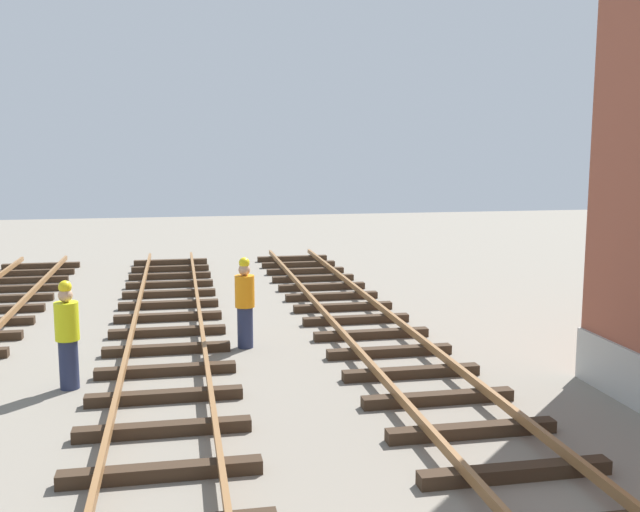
% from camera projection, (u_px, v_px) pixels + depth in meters
% --- Properties ---
extents(track_worker_foreground, '(0.40, 0.40, 1.87)m').
position_uv_depth(track_worker_foreground, '(67.00, 335.00, 12.41)').
color(track_worker_foreground, '#262D4C').
rests_on(track_worker_foreground, ground).
extents(track_worker_distant, '(0.40, 0.40, 1.87)m').
position_uv_depth(track_worker_distant, '(245.00, 303.00, 14.97)').
color(track_worker_distant, '#262D4C').
rests_on(track_worker_distant, ground).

